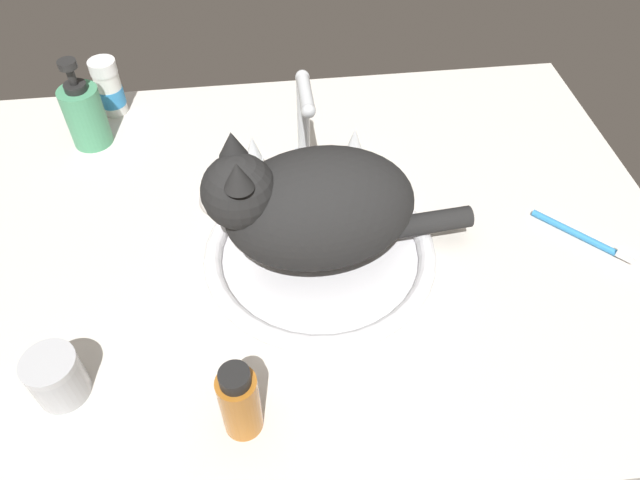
% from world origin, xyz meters
% --- Properties ---
extents(countertop, '(1.15, 0.83, 0.03)m').
position_xyz_m(countertop, '(0.00, 0.00, 0.01)').
color(countertop, silver).
rests_on(countertop, ground).
extents(sink_basin, '(0.34, 0.34, 0.03)m').
position_xyz_m(sink_basin, '(0.03, -0.05, 0.04)').
color(sink_basin, white).
rests_on(sink_basin, countertop).
extents(faucet, '(0.20, 0.12, 0.18)m').
position_xyz_m(faucet, '(0.03, 0.16, 0.10)').
color(faucet, silver).
rests_on(faucet, countertop).
extents(cat, '(0.38, 0.20, 0.20)m').
position_xyz_m(cat, '(0.02, -0.06, 0.14)').
color(cat, black).
rests_on(cat, sink_basin).
extents(soap_pump_bottle, '(0.07, 0.07, 0.16)m').
position_xyz_m(soap_pump_bottle, '(-0.33, 0.27, 0.09)').
color(soap_pump_bottle, '#4C9E70').
rests_on(soap_pump_bottle, countertop).
extents(amber_bottle, '(0.05, 0.05, 0.12)m').
position_xyz_m(amber_bottle, '(-0.09, -0.30, 0.08)').
color(amber_bottle, '#B2661E').
rests_on(amber_bottle, countertop).
extents(pill_bottle, '(0.05, 0.05, 0.11)m').
position_xyz_m(pill_bottle, '(-0.30, 0.35, 0.08)').
color(pill_bottle, white).
rests_on(pill_bottle, countertop).
extents(metal_jar, '(0.06, 0.06, 0.07)m').
position_xyz_m(metal_jar, '(-0.30, -0.23, 0.06)').
color(metal_jar, '#B2B5BA').
rests_on(metal_jar, countertop).
extents(toothbrush, '(0.12, 0.12, 0.02)m').
position_xyz_m(toothbrush, '(0.43, -0.07, 0.04)').
color(toothbrush, '#338CD1').
rests_on(toothbrush, countertop).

